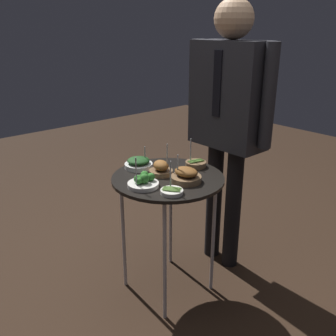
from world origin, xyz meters
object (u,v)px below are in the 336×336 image
Objects in this scene: bowl_broccoli_center at (143,182)px; bowl_spinach_front_left at (139,163)px; serving_cart at (168,187)px; bowl_roast_near_rim at (186,176)px; bowl_roast_mid_right at (161,169)px; bowl_asparagus_far_rim at (172,191)px; waiter_figure at (229,108)px; bowl_asparagus_front_right at (196,164)px.

bowl_broccoli_center is 1.04× the size of bowl_spinach_front_left.
serving_cart is 4.46× the size of bowl_roast_near_rim.
bowl_roast_near_rim is 0.17m from bowl_roast_mid_right.
serving_cart is 4.61× the size of bowl_asparagus_far_rim.
bowl_roast_near_rim is 0.34m from bowl_spinach_front_left.
waiter_figure reaches higher than bowl_spinach_front_left.
waiter_figure is (0.22, 0.51, 0.29)m from bowl_spinach_front_left.
serving_cart is at bearing 94.87° from bowl_broccoli_center.
bowl_roast_mid_right is 1.07× the size of bowl_broccoli_center.
serving_cart is 4.05× the size of bowl_roast_mid_right.
serving_cart is 0.11m from bowl_roast_mid_right.
serving_cart is 4.32× the size of bowl_broccoli_center.
bowl_roast_near_rim is 1.03× the size of bowl_asparagus_far_rim.
bowl_spinach_front_left is 0.63m from waiter_figure.
bowl_asparagus_far_rim is 0.26m from bowl_roast_mid_right.
bowl_asparagus_far_rim is 0.88× the size of bowl_roast_mid_right.
bowl_asparagus_far_rim reaches higher than serving_cart.
bowl_asparagus_far_rim is at bearing -36.53° from serving_cart.
bowl_roast_mid_right is 1.11× the size of bowl_spinach_front_left.
bowl_asparagus_far_rim is (0.18, -0.13, 0.07)m from serving_cart.
serving_cart is 4.49× the size of bowl_spinach_front_left.
waiter_figure is at bearing 66.18° from bowl_spinach_front_left.
bowl_asparagus_front_right is 0.33m from bowl_spinach_front_left.
bowl_asparagus_front_right is at bearing 92.15° from serving_cart.
bowl_asparagus_far_rim is at bearing -62.20° from bowl_asparagus_front_right.
bowl_roast_near_rim is 0.10× the size of waiter_figure.
bowl_spinach_front_left is at bearing -169.66° from serving_cart.
bowl_asparagus_front_right is at bearing 122.15° from bowl_roast_near_rim.
bowl_broccoli_center reaches higher than bowl_roast_near_rim.
bowl_broccoli_center is 0.10× the size of waiter_figure.
waiter_figure is (0.01, 0.47, 0.38)m from serving_cart.
bowl_roast_mid_right reaches higher than bowl_roast_near_rim.
bowl_broccoli_center is 0.27m from bowl_spinach_front_left.
bowl_asparagus_far_rim is (0.06, -0.16, -0.02)m from bowl_roast_near_rim.
bowl_asparagus_front_right is at bearing 93.37° from bowl_broccoli_center.
waiter_figure is (-0.17, 0.60, 0.30)m from bowl_asparagus_far_rim.
bowl_roast_near_rim is 1.01× the size of bowl_spinach_front_left.
bowl_broccoli_center reaches higher than bowl_spinach_front_left.
bowl_asparagus_front_right is at bearing 51.81° from bowl_spinach_front_left.
bowl_roast_near_rim reaches higher than bowl_spinach_front_left.
serving_cart is 0.20m from bowl_broccoli_center.
bowl_asparagus_far_rim is 0.40m from bowl_asparagus_front_right.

